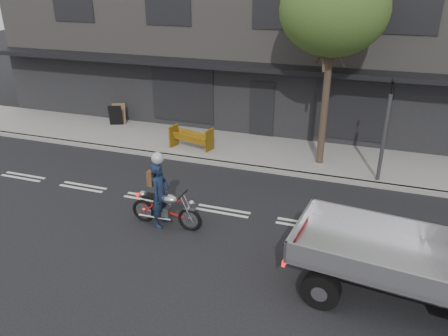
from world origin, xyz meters
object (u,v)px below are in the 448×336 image
motorcycle (166,208)px  construction_barrier (189,139)px  traffic_light_pole (384,136)px  sandwich_board (115,115)px  street_tree (334,10)px  rider (160,195)px

motorcycle → construction_barrier: motorcycle is taller
traffic_light_pole → sandwich_board: size_ratio=3.83×
construction_barrier → sandwich_board: bearing=157.8°
motorcycle → construction_barrier: size_ratio=1.31×
street_tree → construction_barrier: size_ratio=4.26×
motorcycle → rider: bearing=-178.8°
rider → construction_barrier: (-1.30, 4.97, -0.32)m
rider → sandwich_board: bearing=40.8°
sandwich_board → street_tree: bearing=-29.4°
street_tree → rider: (-3.55, -5.44, -4.36)m
street_tree → rider: street_tree is taller
street_tree → construction_barrier: street_tree is taller
motorcycle → sandwich_board: 8.80m
motorcycle → traffic_light_pole: bearing=41.6°
traffic_light_pole → motorcycle: 7.17m
traffic_light_pole → motorcycle: size_ratio=1.68×
street_tree → sandwich_board: size_ratio=7.38×
street_tree → motorcycle: (-3.40, -5.44, -4.73)m
rider → street_tree: bearing=-31.9°
traffic_light_pole → construction_barrier: bearing=176.8°
motorcycle → construction_barrier: bearing=107.5°
traffic_light_pole → construction_barrier: (-6.85, 0.38, -1.06)m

